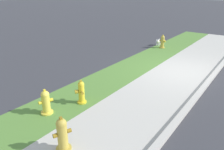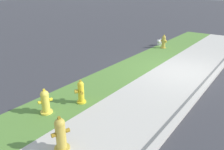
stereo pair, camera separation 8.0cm
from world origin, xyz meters
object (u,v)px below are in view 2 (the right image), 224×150
object	(u,v)px
fire_hydrant_near_corner	(164,42)
small_white_dog	(159,42)
fire_hydrant_by_grass_verge	(45,102)
fire_hydrant_across_street	(61,134)
fire_hydrant_mid_block	(81,92)

from	to	relation	value
fire_hydrant_near_corner	small_white_dog	world-z (taller)	fire_hydrant_near_corner
fire_hydrant_by_grass_verge	small_white_dog	distance (m)	8.94
fire_hydrant_by_grass_verge	fire_hydrant_near_corner	world-z (taller)	fire_hydrant_near_corner
fire_hydrant_across_street	fire_hydrant_near_corner	distance (m)	9.46
fire_hydrant_across_street	fire_hydrant_mid_block	bearing A→B (deg)	53.09
fire_hydrant_near_corner	fire_hydrant_by_grass_verge	bearing A→B (deg)	-75.04
small_white_dog	fire_hydrant_across_street	bearing A→B (deg)	8.36
fire_hydrant_by_grass_verge	fire_hydrant_near_corner	size ratio (longest dim) A/B	0.96
fire_hydrant_mid_block	small_white_dog	size ratio (longest dim) A/B	1.50
fire_hydrant_by_grass_verge	fire_hydrant_near_corner	distance (m)	8.54
fire_hydrant_mid_block	fire_hydrant_near_corner	distance (m)	7.56
fire_hydrant_by_grass_verge	fire_hydrant_near_corner	bearing A→B (deg)	21.43
fire_hydrant_across_street	fire_hydrant_by_grass_verge	bearing A→B (deg)	84.06
fire_hydrant_by_grass_verge	small_white_dog	bearing A→B (deg)	24.14
fire_hydrant_across_street	small_white_dog	xyz separation A→B (m)	(9.65, 2.31, -0.15)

